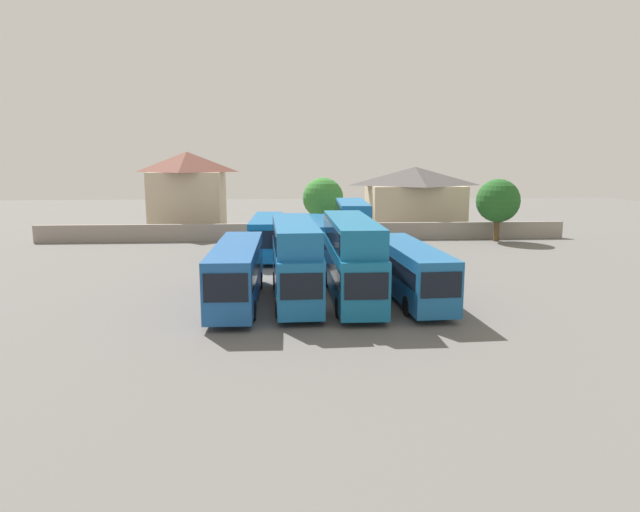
{
  "coord_description": "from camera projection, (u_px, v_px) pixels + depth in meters",
  "views": [
    {
      "loc": [
        -2.37,
        -32.83,
        8.51
      ],
      "look_at": [
        0.0,
        3.0,
        2.26
      ],
      "focal_mm": 31.37,
      "sensor_mm": 36.0,
      "label": 1
    }
  ],
  "objects": [
    {
      "name": "ground",
      "position": [
        309.0,
        252.0,
        51.58
      ],
      "size": [
        140.0,
        140.0,
        0.0
      ],
      "primitive_type": "plane",
      "color": "#605E5B"
    },
    {
      "name": "depot_boundary_wall",
      "position": [
        306.0,
        232.0,
        59.2
      ],
      "size": [
        56.0,
        0.5,
        1.8
      ],
      "primitive_type": "cube",
      "color": "gray",
      "rests_on": "ground"
    },
    {
      "name": "bus_1",
      "position": [
        237.0,
        270.0,
        33.08
      ],
      "size": [
        2.66,
        12.07,
        3.54
      ],
      "rotation": [
        0.0,
        0.0,
        -1.58
      ],
      "color": "#1C559D",
      "rests_on": "ground"
    },
    {
      "name": "bus_2",
      "position": [
        295.0,
        257.0,
        33.5
      ],
      "size": [
        2.85,
        11.41,
        4.82
      ],
      "rotation": [
        0.0,
        0.0,
        -1.54
      ],
      "color": "#1861A0",
      "rests_on": "ground"
    },
    {
      "name": "bus_3",
      "position": [
        352.0,
        255.0,
        33.77
      ],
      "size": [
        2.63,
        12.02,
        4.96
      ],
      "rotation": [
        0.0,
        0.0,
        -1.57
      ],
      "color": "#146495",
      "rests_on": "ground"
    },
    {
      "name": "bus_4",
      "position": [
        410.0,
        269.0,
        34.04
      ],
      "size": [
        2.99,
        11.76,
        3.35
      ],
      "rotation": [
        0.0,
        0.0,
        -1.52
      ],
      "color": "#1B5F9D",
      "rests_on": "ground"
    },
    {
      "name": "bus_5",
      "position": [
        267.0,
        235.0,
        48.81
      ],
      "size": [
        2.76,
        10.87,
        3.5
      ],
      "rotation": [
        0.0,
        0.0,
        -1.6
      ],
      "color": "#105C9F",
      "rests_on": "ground"
    },
    {
      "name": "bus_6",
      "position": [
        318.0,
        236.0,
        48.94
      ],
      "size": [
        3.31,
        11.17,
        3.28
      ],
      "rotation": [
        0.0,
        0.0,
        -1.64
      ],
      "color": "#175798",
      "rests_on": "ground"
    },
    {
      "name": "bus_7",
      "position": [
        352.0,
        225.0,
        49.29
      ],
      "size": [
        2.99,
        10.33,
        4.82
      ],
      "rotation": [
        0.0,
        0.0,
        -1.62
      ],
      "color": "#1A65A3",
      "rests_on": "ground"
    },
    {
      "name": "house_terrace_left",
      "position": [
        188.0,
        191.0,
        65.53
      ],
      "size": [
        8.48,
        8.24,
        9.36
      ],
      "color": "#C6B293",
      "rests_on": "ground"
    },
    {
      "name": "house_terrace_centre",
      "position": [
        414.0,
        198.0,
        67.53
      ],
      "size": [
        11.5,
        8.32,
        7.59
      ],
      "color": "#C6B293",
      "rests_on": "ground"
    },
    {
      "name": "tree_left_of_lot",
      "position": [
        323.0,
        198.0,
        61.21
      ],
      "size": [
        4.47,
        4.47,
        6.53
      ],
      "color": "brown",
      "rests_on": "ground"
    },
    {
      "name": "tree_behind_wall",
      "position": [
        498.0,
        201.0,
        57.97
      ],
      "size": [
        4.51,
        4.51,
        6.49
      ],
      "color": "brown",
      "rests_on": "ground"
    }
  ]
}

